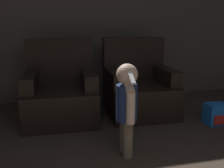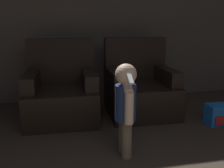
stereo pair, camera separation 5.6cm
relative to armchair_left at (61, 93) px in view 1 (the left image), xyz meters
The scene contains 5 objects.
wall_back 1.42m from the armchair_left, 50.85° to the left, with size 8.40×0.05×2.60m.
armchair_left is the anchor object (origin of this frame).
armchair_right 1.06m from the armchair_left, ahead, with size 0.89×0.88×1.02m.
person_toddler 1.25m from the armchair_left, 62.82° to the right, with size 0.19×0.34×0.88m.
toy_backpack 1.97m from the armchair_left, 18.55° to the right, with size 0.26×0.22×0.25m.
Camera 1 is at (-0.71, 0.52, 1.22)m, focal length 40.00 mm.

